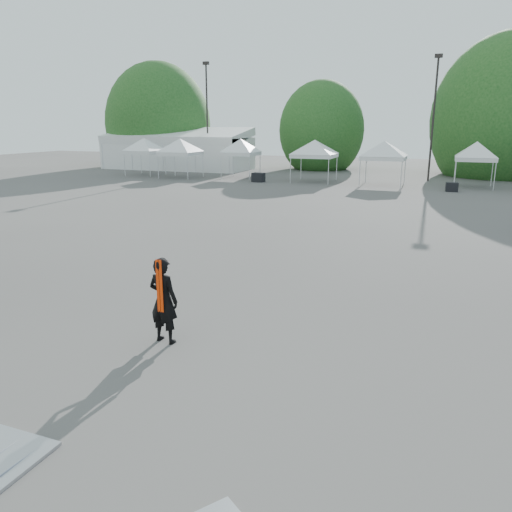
% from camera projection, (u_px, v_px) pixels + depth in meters
% --- Properties ---
extents(ground, '(120.00, 120.00, 0.00)m').
position_uv_depth(ground, '(255.00, 302.00, 13.12)').
color(ground, '#474442').
rests_on(ground, ground).
extents(marquee, '(15.00, 6.25, 4.23)m').
position_uv_depth(marquee, '(178.00, 150.00, 51.79)').
color(marquee, white).
rests_on(marquee, ground).
extents(light_pole_west, '(0.60, 0.25, 10.30)m').
position_uv_depth(light_pole_west, '(207.00, 111.00, 48.54)').
color(light_pole_west, black).
rests_on(light_pole_west, ground).
extents(light_pole_east, '(0.60, 0.25, 9.80)m').
position_uv_depth(light_pole_east, '(434.00, 111.00, 39.59)').
color(light_pole_east, black).
rests_on(light_pole_east, ground).
extents(tree_far_w, '(4.80, 4.80, 7.30)m').
position_uv_depth(tree_far_w, '(158.00, 124.00, 55.22)').
color(tree_far_w, '#382314').
rests_on(tree_far_w, ground).
extents(tree_mid_w, '(4.16, 4.16, 6.33)m').
position_uv_depth(tree_mid_w, '(321.00, 130.00, 51.00)').
color(tree_mid_w, '#382314').
rests_on(tree_mid_w, ground).
extents(tree_mid_e, '(5.12, 5.12, 7.79)m').
position_uv_depth(tree_mid_e, '(507.00, 121.00, 44.02)').
color(tree_mid_e, '#382314').
rests_on(tree_mid_e, ground).
extents(tent_a, '(4.01, 4.01, 3.88)m').
position_uv_depth(tent_a, '(144.00, 141.00, 45.01)').
color(tent_a, silver).
rests_on(tent_a, ground).
extents(tent_b, '(4.30, 4.30, 3.88)m').
position_uv_depth(tent_b, '(180.00, 142.00, 42.88)').
color(tent_b, silver).
rests_on(tent_b, ground).
extents(tent_c, '(3.94, 3.94, 3.88)m').
position_uv_depth(tent_c, '(241.00, 142.00, 42.56)').
color(tent_c, silver).
rests_on(tent_c, ground).
extents(tent_d, '(4.61, 4.61, 3.88)m').
position_uv_depth(tent_d, '(315.00, 143.00, 39.81)').
color(tent_d, silver).
rests_on(tent_d, ground).
extents(tent_e, '(4.52, 4.52, 3.88)m').
position_uv_depth(tent_e, '(385.00, 144.00, 37.31)').
color(tent_e, silver).
rests_on(tent_e, ground).
extents(tent_f, '(3.96, 3.96, 3.88)m').
position_uv_depth(tent_f, '(477.00, 145.00, 36.07)').
color(tent_f, silver).
rests_on(tent_f, ground).
extents(man, '(0.73, 0.53, 1.88)m').
position_uv_depth(man, '(164.00, 300.00, 10.52)').
color(man, black).
rests_on(man, ground).
extents(crate_west, '(1.00, 0.81, 0.73)m').
position_uv_depth(crate_west, '(258.00, 177.00, 40.30)').
color(crate_west, black).
rests_on(crate_west, ground).
extents(crate_mid, '(0.85, 0.69, 0.62)m').
position_uv_depth(crate_mid, '(452.00, 187.00, 34.55)').
color(crate_mid, black).
rests_on(crate_mid, ground).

